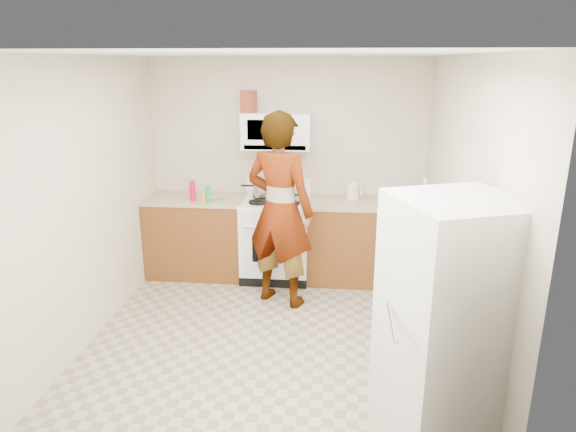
# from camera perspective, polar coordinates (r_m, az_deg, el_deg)

# --- Properties ---
(floor) EXTENTS (3.60, 3.60, 0.00)m
(floor) POSITION_cam_1_polar(r_m,az_deg,el_deg) (4.81, -2.34, -13.71)
(floor) COLOR gray
(floor) RESTS_ON ground
(back_wall) EXTENTS (3.20, 0.02, 2.50)m
(back_wall) POSITION_cam_1_polar(r_m,az_deg,el_deg) (6.04, -0.09, 5.44)
(back_wall) COLOR beige
(back_wall) RESTS_ON floor
(right_wall) EXTENTS (0.02, 3.60, 2.50)m
(right_wall) POSITION_cam_1_polar(r_m,az_deg,el_deg) (4.38, 18.51, 0.11)
(right_wall) COLOR beige
(right_wall) RESTS_ON floor
(cabinet_left) EXTENTS (1.12, 0.62, 0.90)m
(cabinet_left) POSITION_cam_1_polar(r_m,az_deg,el_deg) (6.16, -10.05, -2.32)
(cabinet_left) COLOR brown
(cabinet_left) RESTS_ON floor
(counter_left) EXTENTS (1.14, 0.64, 0.03)m
(counter_left) POSITION_cam_1_polar(r_m,az_deg,el_deg) (6.03, -10.28, 1.88)
(counter_left) COLOR tan
(counter_left) RESTS_ON cabinet_left
(cabinet_right) EXTENTS (0.80, 0.62, 0.90)m
(cabinet_right) POSITION_cam_1_polar(r_m,az_deg,el_deg) (5.94, 6.16, -2.90)
(cabinet_right) COLOR brown
(cabinet_right) RESTS_ON floor
(counter_right) EXTENTS (0.82, 0.64, 0.03)m
(counter_right) POSITION_cam_1_polar(r_m,az_deg,el_deg) (5.80, 6.31, 1.46)
(counter_right) COLOR tan
(counter_right) RESTS_ON cabinet_right
(gas_range) EXTENTS (0.76, 0.65, 1.13)m
(gas_range) POSITION_cam_1_polar(r_m,az_deg,el_deg) (5.96, -1.35, -2.36)
(gas_range) COLOR white
(gas_range) RESTS_ON floor
(microwave) EXTENTS (0.76, 0.38, 0.40)m
(microwave) POSITION_cam_1_polar(r_m,az_deg,el_deg) (5.80, -1.27, 9.46)
(microwave) COLOR white
(microwave) RESTS_ON back_wall
(person) EXTENTS (0.86, 0.73, 2.00)m
(person) POSITION_cam_1_polar(r_m,az_deg,el_deg) (5.17, -0.91, 0.62)
(person) COLOR tan
(person) RESTS_ON floor
(fridge) EXTENTS (0.90, 0.90, 1.70)m
(fridge) POSITION_cam_1_polar(r_m,az_deg,el_deg) (3.38, 17.36, -12.19)
(fridge) COLOR silver
(fridge) RESTS_ON floor
(kettle) EXTENTS (0.18, 0.18, 0.18)m
(kettle) POSITION_cam_1_polar(r_m,az_deg,el_deg) (5.89, 7.19, 2.75)
(kettle) COLOR silver
(kettle) RESTS_ON counter_right
(jug) EXTENTS (0.18, 0.18, 0.24)m
(jug) POSITION_cam_1_polar(r_m,az_deg,el_deg) (5.76, -4.38, 12.57)
(jug) COLOR maroon
(jug) RESTS_ON microwave
(saucepan) EXTENTS (0.34, 0.34, 0.14)m
(saucepan) POSITION_cam_1_polar(r_m,az_deg,el_deg) (5.92, -2.62, 2.92)
(saucepan) COLOR #AEADB2
(saucepan) RESTS_ON gas_range
(tray) EXTENTS (0.28, 0.20, 0.05)m
(tray) POSITION_cam_1_polar(r_m,az_deg,el_deg) (5.74, 0.52, 1.80)
(tray) COLOR silver
(tray) RESTS_ON gas_range
(bottle_spray) EXTENTS (0.09, 0.09, 0.23)m
(bottle_spray) POSITION_cam_1_polar(r_m,az_deg,el_deg) (5.86, -10.55, 2.77)
(bottle_spray) COLOR #BE0E32
(bottle_spray) RESTS_ON counter_left
(bottle_hot_sauce) EXTENTS (0.06, 0.06, 0.14)m
(bottle_hot_sauce) POSITION_cam_1_polar(r_m,az_deg,el_deg) (5.75, -9.40, 2.12)
(bottle_hot_sauce) COLOR orange
(bottle_hot_sauce) RESTS_ON counter_left
(bottle_green_cap) EXTENTS (0.07, 0.07, 0.18)m
(bottle_green_cap) POSITION_cam_1_polar(r_m,az_deg,el_deg) (5.75, -8.84, 2.36)
(bottle_green_cap) COLOR green
(bottle_green_cap) RESTS_ON counter_left
(pot_lid) EXTENTS (0.30, 0.30, 0.01)m
(pot_lid) POSITION_cam_1_polar(r_m,az_deg,el_deg) (5.85, -7.63, 1.81)
(pot_lid) COLOR white
(pot_lid) RESTS_ON counter_left
(broom) EXTENTS (0.14, 0.28, 1.32)m
(broom) POSITION_cam_1_polar(r_m,az_deg,el_deg) (5.57, 14.82, -2.31)
(broom) COLOR white
(broom) RESTS_ON floor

